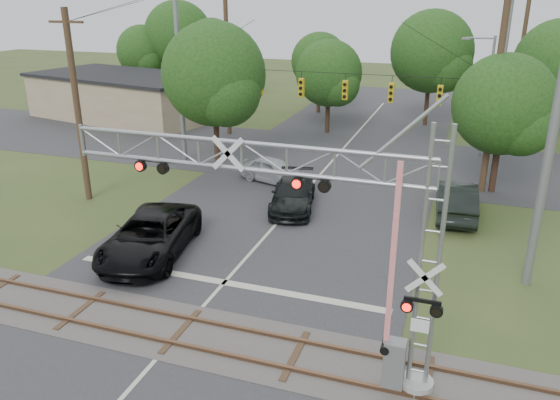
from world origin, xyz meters
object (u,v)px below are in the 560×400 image
(traffic_signal_span, at_px, (338,83))
(car_dark, at_px, (293,194))
(commercial_building, at_px, (125,96))
(crossing_gantry, at_px, (309,223))
(sedan_silver, at_px, (273,170))
(streetlight, at_px, (486,91))
(pickup_black, at_px, (150,236))

(traffic_signal_span, height_order, car_dark, traffic_signal_span)
(traffic_signal_span, distance_m, commercial_building, 24.62)
(crossing_gantry, height_order, sedan_silver, crossing_gantry)
(streetlight, bearing_deg, sedan_silver, -139.10)
(car_dark, bearing_deg, commercial_building, 130.14)
(commercial_building, relative_size, streetlight, 2.26)
(streetlight, bearing_deg, commercial_building, 174.72)
(pickup_black, height_order, streetlight, streetlight)
(pickup_black, bearing_deg, sedan_silver, 70.62)
(crossing_gantry, height_order, pickup_black, crossing_gantry)
(traffic_signal_span, relative_size, commercial_building, 1.06)
(traffic_signal_span, xyz_separation_m, car_dark, (-0.82, -5.99, -4.91))
(sedan_silver, distance_m, streetlight, 15.72)
(commercial_building, bearing_deg, car_dark, -25.92)
(traffic_signal_span, height_order, commercial_building, traffic_signal_span)
(sedan_silver, xyz_separation_m, streetlight, (11.53, 9.99, 3.76))
(sedan_silver, bearing_deg, traffic_signal_span, -36.80)
(pickup_black, height_order, sedan_silver, pickup_black)
(crossing_gantry, bearing_deg, car_dark, 109.51)
(traffic_signal_span, height_order, pickup_black, traffic_signal_span)
(sedan_silver, relative_size, commercial_building, 0.24)
(pickup_black, bearing_deg, crossing_gantry, -41.60)
(crossing_gantry, distance_m, sedan_silver, 17.83)
(car_dark, distance_m, sedan_silver, 4.35)
(pickup_black, distance_m, streetlight, 24.98)
(sedan_silver, xyz_separation_m, commercial_building, (-18.78, 12.79, 1.22))
(car_dark, xyz_separation_m, sedan_silver, (-2.39, 3.63, -0.02))
(crossing_gantry, xyz_separation_m, car_dark, (-4.38, 12.37, -3.98))
(car_dark, distance_m, commercial_building, 26.82)
(pickup_black, relative_size, streetlight, 0.80)
(crossing_gantry, xyz_separation_m, commercial_building, (-25.55, 28.80, -2.78))
(traffic_signal_span, bearing_deg, sedan_silver, -143.70)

